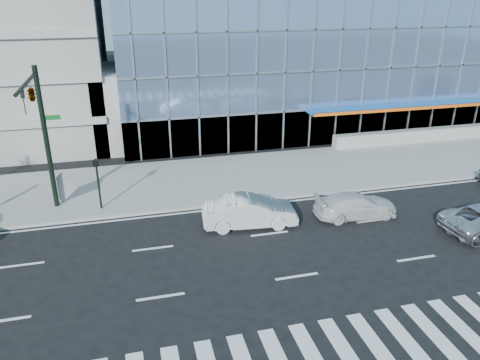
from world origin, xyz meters
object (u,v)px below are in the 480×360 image
object	(u,v)px
ped_signal_post	(97,176)
white_suv	(356,205)
traffic_signal	(36,109)
white_sedan	(250,212)
tilted_panel	(62,187)

from	to	relation	value
ped_signal_post	white_suv	size ratio (longest dim) A/B	0.65
traffic_signal	ped_signal_post	xyz separation A→B (m)	(2.50, 0.37, -4.02)
traffic_signal	white_sedan	world-z (taller)	traffic_signal
white_suv	white_sedan	distance (m)	6.02
ped_signal_post	white_suv	bearing A→B (deg)	-16.95
traffic_signal	ped_signal_post	size ratio (longest dim) A/B	2.67
white_suv	traffic_signal	bearing A→B (deg)	79.41
white_suv	tilted_panel	world-z (taller)	tilted_panel
ped_signal_post	tilted_panel	size ratio (longest dim) A/B	2.31
traffic_signal	white_sedan	size ratio (longest dim) A/B	1.60
ped_signal_post	white_sedan	distance (m)	8.71
white_sedan	white_suv	bearing A→B (deg)	-87.79
traffic_signal	tilted_panel	distance (m)	5.45
white_suv	white_sedan	world-z (taller)	white_sedan
ped_signal_post	white_sedan	world-z (taller)	ped_signal_post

